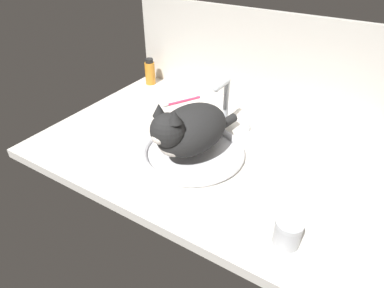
{
  "coord_description": "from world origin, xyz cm",
  "views": [
    {
      "loc": [
        41.57,
        -80.38,
        65.22
      ],
      "look_at": [
        -4.22,
        -7.12,
        7.0
      ],
      "focal_mm": 31.08,
      "sensor_mm": 36.0,
      "label": 1
    }
  ],
  "objects_px": {
    "amber_bottle": "(150,72)",
    "toothbrush": "(180,101)",
    "cat": "(188,130)",
    "sink_basin": "(192,152)",
    "faucet": "(225,108)",
    "metal_jar": "(288,233)"
  },
  "relations": [
    {
      "from": "sink_basin",
      "to": "cat",
      "type": "distance_m",
      "value": 0.09
    },
    {
      "from": "cat",
      "to": "amber_bottle",
      "type": "bearing_deg",
      "value": 139.26
    },
    {
      "from": "faucet",
      "to": "metal_jar",
      "type": "xyz_separation_m",
      "value": [
        0.37,
        -0.4,
        -0.04
      ]
    },
    {
      "from": "sink_basin",
      "to": "cat",
      "type": "height_order",
      "value": "cat"
    },
    {
      "from": "sink_basin",
      "to": "faucet",
      "type": "height_order",
      "value": "faucet"
    },
    {
      "from": "cat",
      "to": "toothbrush",
      "type": "distance_m",
      "value": 0.39
    },
    {
      "from": "sink_basin",
      "to": "metal_jar",
      "type": "bearing_deg",
      "value": -26.27
    },
    {
      "from": "faucet",
      "to": "metal_jar",
      "type": "distance_m",
      "value": 0.55
    },
    {
      "from": "cat",
      "to": "toothbrush",
      "type": "height_order",
      "value": "cat"
    },
    {
      "from": "metal_jar",
      "to": "amber_bottle",
      "type": "bearing_deg",
      "value": 146.09
    },
    {
      "from": "metal_jar",
      "to": "toothbrush",
      "type": "bearing_deg",
      "value": 142.36
    },
    {
      "from": "cat",
      "to": "toothbrush",
      "type": "xyz_separation_m",
      "value": [
        -0.23,
        0.3,
        -0.09
      ]
    },
    {
      "from": "amber_bottle",
      "to": "sink_basin",
      "type": "bearing_deg",
      "value": -39.26
    },
    {
      "from": "cat",
      "to": "metal_jar",
      "type": "bearing_deg",
      "value": -23.87
    },
    {
      "from": "sink_basin",
      "to": "amber_bottle",
      "type": "xyz_separation_m",
      "value": [
        -0.46,
        0.37,
        0.04
      ]
    },
    {
      "from": "sink_basin",
      "to": "metal_jar",
      "type": "relative_size",
      "value": 5.02
    },
    {
      "from": "sink_basin",
      "to": "amber_bottle",
      "type": "height_order",
      "value": "amber_bottle"
    },
    {
      "from": "toothbrush",
      "to": "cat",
      "type": "bearing_deg",
      "value": -52.54
    },
    {
      "from": "cat",
      "to": "sink_basin",
      "type": "bearing_deg",
      "value": 80.63
    },
    {
      "from": "sink_basin",
      "to": "faucet",
      "type": "distance_m",
      "value": 0.23
    },
    {
      "from": "metal_jar",
      "to": "sink_basin",
      "type": "bearing_deg",
      "value": 153.73
    },
    {
      "from": "amber_bottle",
      "to": "toothbrush",
      "type": "relative_size",
      "value": 0.74
    }
  ]
}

